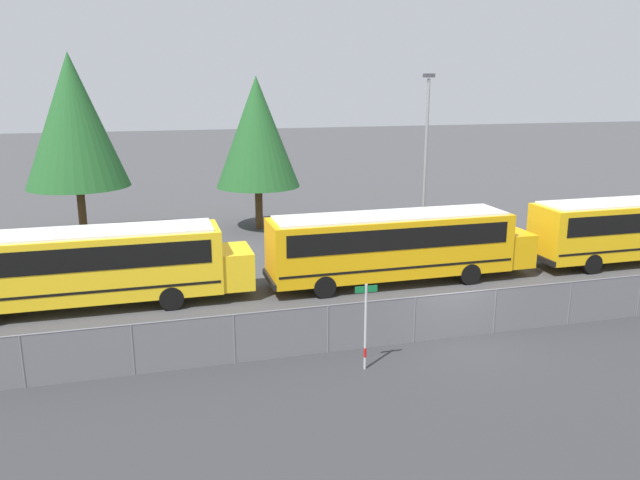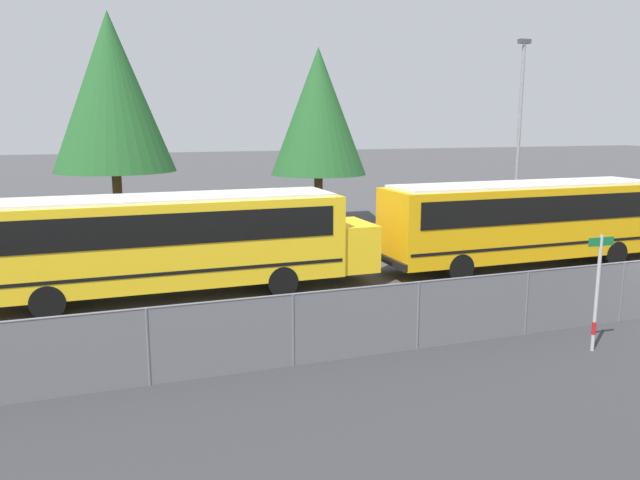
{
  "view_description": "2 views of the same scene",
  "coord_description": "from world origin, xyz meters",
  "views": [
    {
      "loc": [
        -9.82,
        -18.05,
        8.56
      ],
      "look_at": [
        -3.28,
        5.51,
        2.35
      ],
      "focal_mm": 35.0,
      "sensor_mm": 36.0,
      "label": 1
    },
    {
      "loc": [
        -14.38,
        -12.28,
        5.23
      ],
      "look_at": [
        -7.84,
        5.97,
        1.55
      ],
      "focal_mm": 35.0,
      "sensor_mm": 36.0,
      "label": 2
    }
  ],
  "objects": [
    {
      "name": "ground_plane",
      "position": [
        0.0,
        0.0,
        0.0
      ],
      "size": [
        200.0,
        200.0,
        0.0
      ],
      "primitive_type": "plane",
      "color": "#424244"
    },
    {
      "name": "road_strip",
      "position": [
        0.0,
        -6.0,
        0.0
      ],
      "size": [
        109.71,
        12.0,
        0.01
      ],
      "color": "#333335",
      "rests_on": "ground_plane"
    },
    {
      "name": "fence",
      "position": [
        0.0,
        -0.0,
        0.84
      ],
      "size": [
        75.78,
        0.07,
        1.64
      ],
      "color": "#9EA0A5",
      "rests_on": "ground_plane"
    },
    {
      "name": "school_bus_1",
      "position": [
        -12.29,
        6.49,
        1.82
      ],
      "size": [
        11.98,
        2.5,
        3.08
      ],
      "color": "yellow",
      "rests_on": "ground_plane"
    },
    {
      "name": "school_bus_2",
      "position": [
        0.35,
        6.25,
        1.82
      ],
      "size": [
        11.98,
        2.5,
        3.08
      ],
      "color": "#EDA80F",
      "rests_on": "ground_plane"
    },
    {
      "name": "street_sign",
      "position": [
        -3.79,
        -1.48,
        1.46
      ],
      "size": [
        0.7,
        0.09,
        2.73
      ],
      "color": "#B7B7BC",
      "rests_on": "ground_plane"
    },
    {
      "name": "light_pole",
      "position": [
        4.61,
        12.72,
        4.88
      ],
      "size": [
        0.6,
        0.24,
        8.99
      ],
      "color": "gray",
      "rests_on": "ground_plane"
    },
    {
      "name": "tree_0",
      "position": [
        -3.57,
        18.12,
        5.73
      ],
      "size": [
        4.88,
        4.88,
        8.92
      ],
      "color": "#51381E",
      "rests_on": "ground_plane"
    },
    {
      "name": "tree_1",
      "position": [
        -13.5,
        18.26,
        6.54
      ],
      "size": [
        5.51,
        5.51,
        10.13
      ],
      "color": "#51381E",
      "rests_on": "ground_plane"
    }
  ]
}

